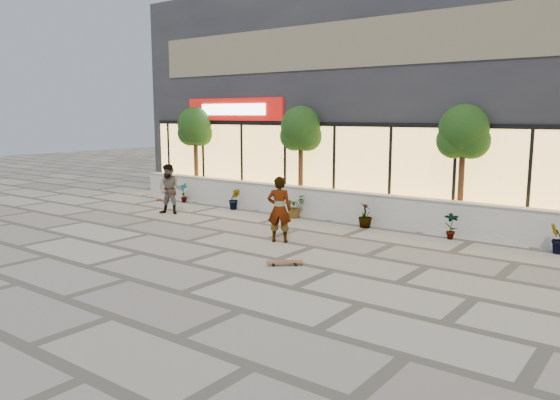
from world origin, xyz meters
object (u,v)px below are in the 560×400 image
Objects in this scene: skater_center at (279,209)px; skateboard_left at (163,199)px; tree_mideast at (463,135)px; skater_left at (170,189)px; tree_midwest at (301,131)px; skateboard_center at (284,262)px; tree_west at (195,129)px.

skater_center is 2.33× the size of skateboard_left.
tree_mideast is at bearing 5.42° from skateboard_left.
tree_mideast is 2.15× the size of skater_left.
skateboard_center is (3.98, -6.41, -2.90)m from tree_midwest.
tree_mideast is 4.90× the size of skateboard_center.
tree_west is at bearing 69.86° from skateboard_left.
tree_mideast is (6.00, 0.00, 0.00)m from tree_midwest.
tree_mideast reaches higher than skateboard_left.
tree_west reaches higher than skateboard_left.
tree_mideast is 12.44m from skateboard_left.
tree_midwest is at bearing 20.96° from skater_left.
tree_west is at bearing -58.53° from skater_center.
skateboard_center is at bearing -45.76° from skater_left.
skateboard_left is at bearing -108.43° from tree_west.
tree_west reaches higher than skater_center.
tree_midwest is 5.50m from skater_center.
tree_midwest is 8.08m from skateboard_center.
tree_mideast is 10.24m from skater_left.
tree_mideast is at bearing -157.44° from skater_center.
skater_left is at bearing -135.58° from tree_midwest.
skater_left is (-3.44, -3.37, -2.07)m from tree_midwest.
tree_midwest reaches higher than skateboard_center.
skater_center is at bearing -29.76° from tree_west.
skater_left reaches higher than skateboard_left.
tree_west is 3.31m from skateboard_left.
skateboard_left is (-6.00, -1.50, -2.90)m from tree_midwest.
skateboard_center is 0.99× the size of skateboard_left.
skateboard_left is (-9.98, 4.91, -0.01)m from skateboard_center.
skater_center reaches higher than skateboard_left.
tree_west is 4.90× the size of skateboard_center.
skateboard_center is (1.59, -1.90, -0.86)m from skater_center.
tree_west is at bearing 180.00° from tree_mideast.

